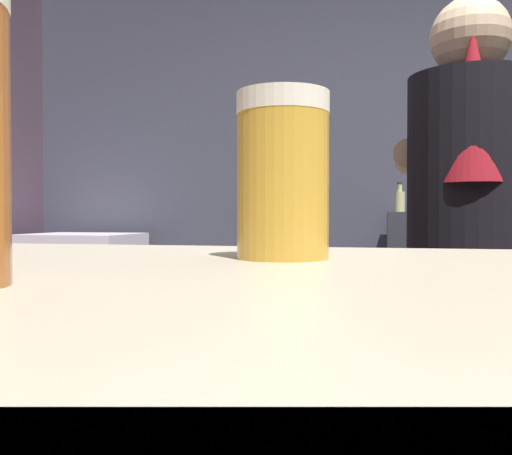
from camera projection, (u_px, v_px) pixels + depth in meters
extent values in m
cube|color=#464757|center=(421.00, 169.00, 3.44)|extent=(5.20, 0.10, 2.70)
cube|color=#31343C|center=(473.00, 310.00, 3.13)|extent=(0.93, 0.36, 1.08)
cube|color=white|center=(82.00, 311.00, 3.46)|extent=(0.64, 0.55, 0.95)
cube|color=#262626|center=(92.00, 313.00, 3.13)|extent=(0.03, 0.03, 0.34)
cube|color=#338CD8|center=(41.00, 299.00, 3.21)|extent=(0.10, 0.01, 0.12)
cube|color=#323133|center=(467.00, 438.00, 1.60)|extent=(0.28, 0.20, 0.86)
cylinder|color=black|center=(469.00, 182.00, 1.59)|extent=(0.34, 0.34, 0.59)
sphere|color=tan|center=(470.00, 37.00, 1.58)|extent=(0.22, 0.22, 0.22)
cone|color=maroon|center=(474.00, 105.00, 1.49)|extent=(0.18, 0.18, 0.41)
cylinder|color=tan|center=(407.00, 158.00, 1.78)|extent=(0.09, 0.32, 0.08)
cylinder|color=slate|center=(342.00, 256.00, 2.15)|extent=(0.19, 0.19, 0.05)
cylinder|color=gold|center=(283.00, 187.00, 0.44)|extent=(0.07, 0.07, 0.11)
cylinder|color=white|center=(283.00, 104.00, 0.44)|extent=(0.07, 0.07, 0.02)
cylinder|color=#2F5A99|center=(424.00, 198.00, 3.13)|extent=(0.07, 0.07, 0.16)
cylinder|color=#2F5A99|center=(424.00, 178.00, 3.13)|extent=(0.03, 0.03, 0.06)
cylinder|color=silver|center=(424.00, 171.00, 3.13)|extent=(0.03, 0.03, 0.01)
cylinder|color=#C9C583|center=(400.00, 202.00, 3.23)|extent=(0.06, 0.06, 0.12)
cylinder|color=#C9C583|center=(400.00, 188.00, 3.23)|extent=(0.03, 0.03, 0.05)
cylinder|color=#333333|center=(400.00, 183.00, 3.23)|extent=(0.03, 0.03, 0.01)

